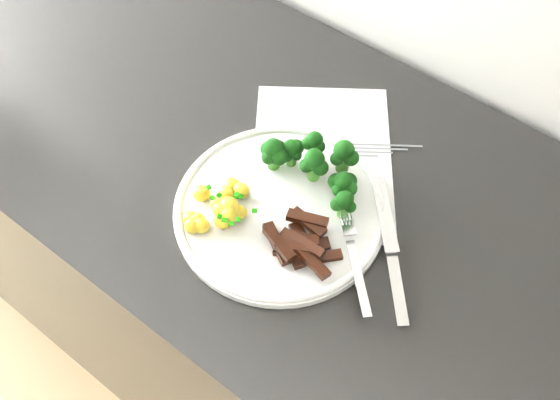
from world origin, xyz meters
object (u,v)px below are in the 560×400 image
Objects in this scene: counter at (314,330)px; plate at (280,209)px; recipe_paper at (322,159)px; broccoli at (317,163)px; fork at (355,260)px; beef_strips at (300,244)px; knife at (393,266)px; potatoes at (220,208)px.

plate is (-0.05, -0.05, 0.46)m from counter.
recipe_paper is 0.06m from broccoli.
fork is (0.14, -0.12, 0.02)m from recipe_paper.
recipe_paper is 2.99× the size of beef_strips.
counter is 0.48m from beef_strips.
beef_strips is at bearing -65.83° from recipe_paper.
fork is (0.09, -0.06, 0.47)m from counter.
knife is at bearing -14.88° from counter.
fork is (0.13, -0.01, 0.01)m from plate.
broccoli is 1.22× the size of fork.
fork is (0.07, 0.02, -0.00)m from beef_strips.
fork reaches higher than recipe_paper.
broccoli is at bearing 146.14° from fork.
plate is 0.13m from fork.
potatoes is (-0.07, -0.13, -0.02)m from broccoli.
broccoli reaches higher than recipe_paper.
beef_strips is (0.06, -0.04, 0.01)m from plate.
broccoli is at bearing 114.96° from beef_strips.
broccoli is at bearing 61.81° from potatoes.
plate is 0.09m from potatoes.
counter is at bearing -27.74° from broccoli.
knife reaches higher than plate.
fork is at bearing -36.11° from counter.
beef_strips is 0.87× the size of fork.
broccoli is at bearing 152.26° from counter.
plate is at bearing 149.53° from beef_strips.
potatoes is at bearing -133.19° from counter.
fork is at bearing -145.24° from knife.
recipe_paper reaches higher than counter.
knife is (0.17, 0.02, 0.00)m from plate.
potatoes is 0.90× the size of beef_strips.
recipe_paper is 2.13× the size of broccoli.
fork is at bearing 14.08° from potatoes.
knife is (0.16, -0.05, -0.04)m from broccoli.
knife is at bearing 6.12° from plate.
broccoli is 0.91× the size of knife.
counter is 0.48m from fork.
plate is 0.07m from beef_strips.
recipe_paper is 2.60× the size of fork.
knife is (0.11, 0.05, -0.01)m from beef_strips.
plate is at bearing -86.60° from recipe_paper.
broccoli is at bearing 81.85° from plate.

